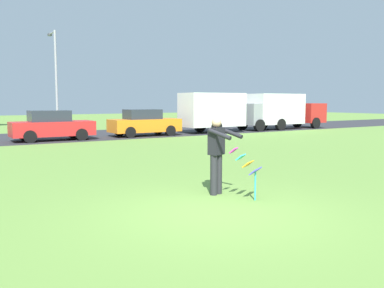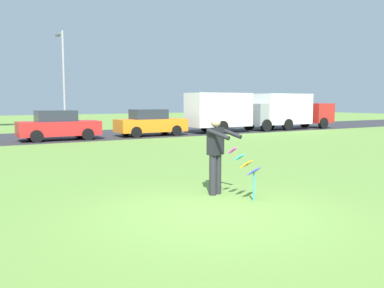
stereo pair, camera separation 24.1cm
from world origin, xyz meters
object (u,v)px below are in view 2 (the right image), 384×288
Objects in this scene: parked_truck_grey_van at (229,111)px; streetlight_pole at (63,74)px; parked_car_red at (58,126)px; parked_truck_red_cab at (291,110)px; parked_car_orange at (150,123)px; person_kite_flyer at (216,152)px; kite_held at (246,166)px.

streetlight_pole is at bearing 139.85° from parked_truck_grey_van.
parked_truck_grey_van is at bearing -40.15° from streetlight_pole.
parked_car_red is 16.98m from parked_truck_red_cab.
streetlight_pole is at bearing 112.61° from parked_car_orange.
parked_truck_red_cab is (17.20, 15.12, 0.46)m from person_kite_flyer.
parked_car_red and parked_car_orange have the same top height.
person_kite_flyer is at bearing -110.52° from parked_car_orange.
kite_held is at bearing -71.26° from person_kite_flyer.
streetlight_pole is (2.25, 23.45, 3.27)m from kite_held.
parked_truck_red_cab is (16.97, -0.00, 0.64)m from parked_car_red.
streetlight_pole is at bearing 152.72° from parked_truck_red_cab.
parked_car_red is (-0.03, 15.87, 0.04)m from kite_held.
parked_truck_grey_van is at bearing 54.72° from kite_held.
parked_truck_red_cab is at bearing -27.28° from streetlight_pole.
parked_car_orange is at bearing 69.48° from person_kite_flyer.
kite_held is 0.16× the size of parked_truck_red_cab.
kite_held is 19.45m from parked_truck_grey_van.
parked_truck_grey_van and parked_truck_red_cab have the same top height.
parked_car_orange is (5.40, 15.87, 0.04)m from kite_held.
streetlight_pole reaches higher than kite_held.
parked_car_red is 5.43m from parked_car_orange.
parked_truck_red_cab is at bearing 41.32° from person_kite_flyer.
parked_car_red is 11.28m from parked_truck_grey_van.
parked_truck_red_cab reaches higher than kite_held.
streetlight_pole reaches higher than parked_truck_red_cab.
parked_truck_red_cab is 0.96× the size of streetlight_pole.
person_kite_flyer is 0.25× the size of streetlight_pole.
person_kite_flyer reaches higher than kite_held.
parked_truck_grey_van reaches higher than parked_car_orange.
parked_truck_grey_van is (11.49, 15.12, 0.46)m from person_kite_flyer.
parked_truck_red_cab is at bearing -0.00° from parked_car_red.
person_kite_flyer is at bearing 108.74° from kite_held.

